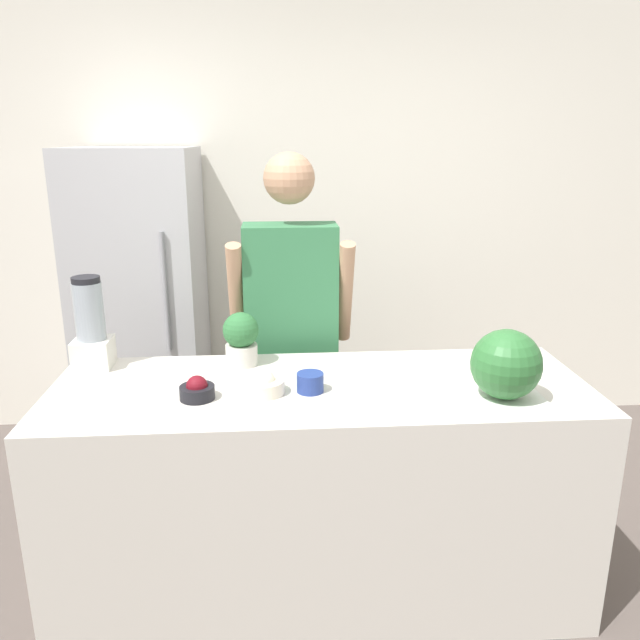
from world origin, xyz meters
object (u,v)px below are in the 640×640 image
blender (91,328)px  potted_plant (241,338)px  person (291,338)px  bowl_cherries (197,390)px  bowl_cream (264,385)px  watermelon (506,364)px  refrigerator (143,307)px  bowl_small_blue (310,382)px

blender → potted_plant: bearing=-1.6°
person → blender: (-0.83, -0.32, 0.17)m
bowl_cherries → blender: (-0.46, 0.37, 0.13)m
bowl_cherries → bowl_cream: bowl_cream is taller
watermelon → blender: blender is taller
blender → bowl_cherries: bearing=-38.2°
blender → bowl_cream: bearing=-25.3°
refrigerator → watermelon: 2.17m
person → watermelon: person is taller
refrigerator → potted_plant: (0.61, -1.04, 0.14)m
bowl_cherries → person: bearing=62.2°
refrigerator → potted_plant: refrigerator is taller
bowl_cream → person: bearing=79.5°
person → bowl_cherries: person is taller
potted_plant → bowl_cream: bearing=-73.1°
potted_plant → refrigerator: bearing=120.5°
bowl_cherries → blender: bearing=141.8°
bowl_cream → potted_plant: bearing=106.9°
person → blender: person is taller
bowl_cream → bowl_small_blue: bearing=1.6°
person → watermelon: size_ratio=7.00×
bowl_cherries → bowl_cream: 0.24m
person → bowl_small_blue: (0.05, -0.65, 0.03)m
refrigerator → bowl_cherries: bearing=-71.4°
person → potted_plant: bearing=-122.7°
person → watermelon: (0.74, -0.78, 0.14)m
watermelon → bowl_cream: watermelon is taller
refrigerator → potted_plant: bearing=-59.5°
watermelon → bowl_cherries: watermelon is taller
person → potted_plant: 0.42m
refrigerator → person: 1.08m
watermelon → bowl_small_blue: 0.71m
potted_plant → bowl_small_blue: bearing=-49.1°
watermelon → bowl_cream: size_ratio=1.62×
person → watermelon: bearing=-46.5°
bowl_small_blue → bowl_cherries: bearing=-174.8°
refrigerator → bowl_cream: (0.71, -1.35, 0.06)m
person → potted_plant: (-0.22, -0.34, 0.11)m
bowl_cream → blender: (-0.70, 0.33, 0.13)m
bowl_small_blue → blender: blender is taller
bowl_small_blue → blender: size_ratio=0.27×
refrigerator → blender: refrigerator is taller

